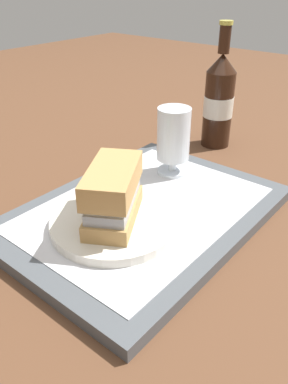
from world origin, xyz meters
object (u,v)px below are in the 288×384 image
object	(u,v)px
plate	(113,222)
beer_bottle	(219,100)
beer_glass	(173,139)
sandwich	(112,192)

from	to	relation	value
plate	beer_bottle	world-z (taller)	beer_bottle
plate	beer_glass	world-z (taller)	beer_glass
plate	beer_bottle	distance (m)	0.43
plate	beer_glass	xyz separation A→B (m)	(0.20, 0.04, 0.06)
plate	beer_glass	size ratio (longest dim) A/B	1.52
plate	sandwich	distance (m)	0.05
plate	beer_bottle	size ratio (longest dim) A/B	0.71
sandwich	beer_bottle	world-z (taller)	beer_bottle
beer_glass	sandwich	bearing A→B (deg)	-170.14
beer_bottle	plate	bearing A→B (deg)	-170.58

